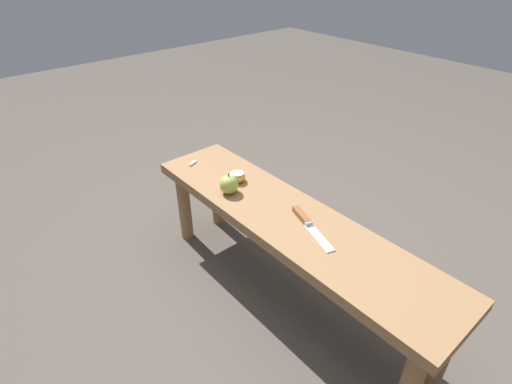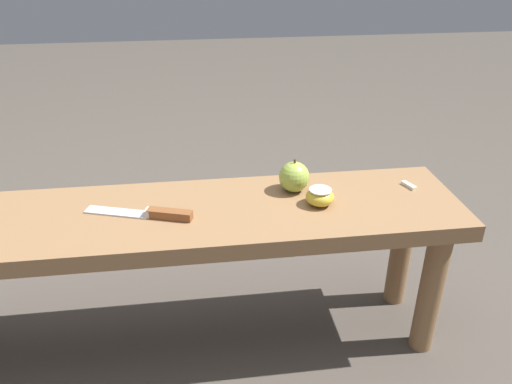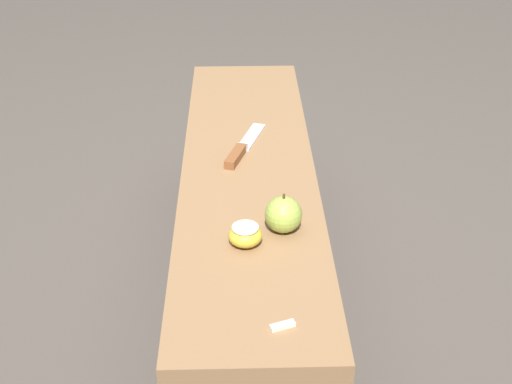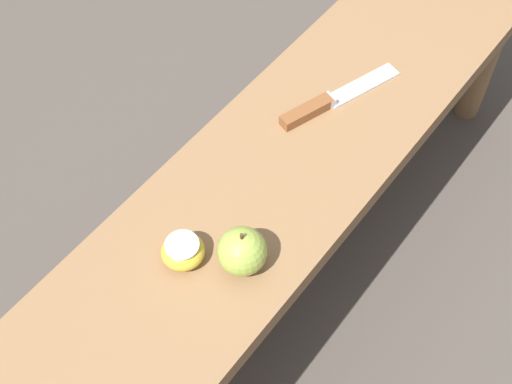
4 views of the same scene
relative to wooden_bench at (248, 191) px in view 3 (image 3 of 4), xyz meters
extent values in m
plane|color=#4C443D|center=(0.00, 0.00, -0.33)|extent=(8.00, 8.00, 0.00)
cube|color=olive|center=(0.00, 0.00, 0.05)|extent=(1.28, 0.31, 0.04)
cylinder|color=olive|center=(-0.58, -0.09, -0.15)|extent=(0.06, 0.06, 0.36)
cylinder|color=olive|center=(-0.58, 0.09, -0.15)|extent=(0.06, 0.06, 0.36)
cube|color=silver|center=(-0.15, 0.01, 0.07)|extent=(0.15, 0.08, 0.00)
cube|color=silver|center=(-0.08, -0.01, 0.07)|extent=(0.02, 0.03, 0.02)
cube|color=brown|center=(-0.03, -0.03, 0.08)|extent=(0.10, 0.05, 0.02)
sphere|color=#9EB747|center=(0.26, 0.06, 0.10)|extent=(0.07, 0.07, 0.07)
cylinder|color=#4C3319|center=(0.26, 0.06, 0.14)|extent=(0.01, 0.01, 0.01)
ellipsoid|color=gold|center=(0.31, -0.01, 0.08)|extent=(0.07, 0.07, 0.04)
cylinder|color=white|center=(0.31, -0.01, 0.10)|extent=(0.05, 0.05, 0.00)
cube|color=white|center=(0.55, 0.05, 0.07)|extent=(0.03, 0.04, 0.01)
camera|label=1|loc=(-0.79, 0.83, 0.90)|focal=28.00mm
camera|label=2|loc=(0.03, -0.99, 0.63)|focal=35.00mm
camera|label=3|loc=(1.44, -0.02, 0.86)|focal=50.00mm
camera|label=4|loc=(0.67, 0.40, 1.00)|focal=50.00mm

